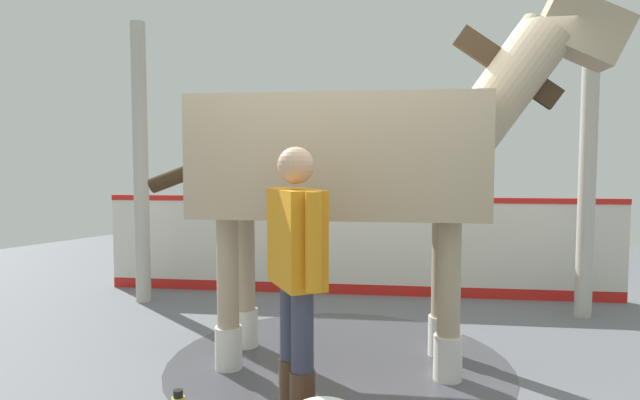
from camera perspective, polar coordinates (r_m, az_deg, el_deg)
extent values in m
cube|color=slate|center=(3.85, 3.34, -19.33)|extent=(16.00, 16.00, 0.02)
cylinder|color=#4C4C54|center=(4.22, 1.99, -17.03)|extent=(2.60, 2.60, 0.00)
cube|color=silver|center=(6.12, 3.85, -5.22)|extent=(2.52, 5.40, 1.07)
cube|color=red|center=(6.06, 3.87, 0.08)|extent=(2.54, 5.41, 0.06)
cube|color=red|center=(6.22, 3.83, -9.57)|extent=(2.53, 5.40, 0.12)
cylinder|color=#B7B2A8|center=(5.75, 26.97, 3.48)|extent=(0.16, 0.16, 3.02)
cylinder|color=#B7B2A8|center=(6.03, -18.83, 3.70)|extent=(0.16, 0.16, 3.02)
cube|color=tan|center=(3.94, 2.04, 4.61)|extent=(1.65, 2.25, 0.86)
cylinder|color=tan|center=(4.29, 13.03, -8.94)|extent=(0.16, 0.16, 1.13)
cylinder|color=silver|center=(4.39, 12.94, -14.10)|extent=(0.20, 0.20, 0.32)
cylinder|color=tan|center=(3.83, 13.74, -10.52)|extent=(0.16, 0.16, 1.13)
cylinder|color=silver|center=(3.95, 13.64, -16.23)|extent=(0.20, 0.20, 0.32)
cylinder|color=tan|center=(4.42, -8.08, -8.49)|extent=(0.16, 0.16, 1.13)
cylinder|color=silver|center=(4.52, -8.02, -13.51)|extent=(0.20, 0.20, 0.32)
cylinder|color=tan|center=(3.97, -9.92, -9.93)|extent=(0.16, 0.16, 1.13)
cylinder|color=silver|center=(4.09, -9.85, -15.45)|extent=(0.20, 0.20, 0.32)
cylinder|color=tan|center=(4.05, 19.60, 11.56)|extent=(0.71, 0.93, 0.98)
cube|color=#382819|center=(4.07, 19.64, 13.37)|extent=(0.37, 0.72, 0.60)
cube|color=tan|center=(4.24, 26.39, 16.19)|extent=(0.53, 0.71, 0.56)
cylinder|color=#382819|center=(4.20, -13.67, 3.10)|extent=(0.40, 0.69, 0.35)
cylinder|color=#47331E|center=(3.25, -1.90, -20.61)|extent=(0.15, 0.15, 0.32)
cylinder|color=#383D51|center=(3.11, -1.92, -13.91)|extent=(0.13, 0.13, 0.48)
cylinder|color=#47331E|center=(3.43, -3.17, -19.25)|extent=(0.15, 0.15, 0.32)
cylinder|color=#383D51|center=(3.30, -3.19, -12.86)|extent=(0.13, 0.13, 0.48)
cube|color=orange|center=(3.09, -2.61, -4.08)|extent=(0.45, 0.51, 0.57)
cylinder|color=orange|center=(2.82, -0.71, -4.55)|extent=(0.09, 0.09, 0.54)
cylinder|color=orange|center=(3.35, -4.20, -3.21)|extent=(0.09, 0.09, 0.54)
sphere|color=tan|center=(3.06, -2.63, 3.75)|extent=(0.22, 0.22, 0.22)
cylinder|color=black|center=(3.28, -15.10, -19.56)|extent=(0.05, 0.05, 0.04)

